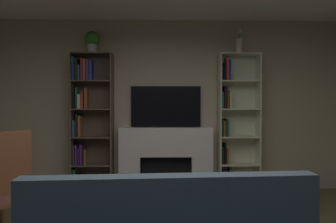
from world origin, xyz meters
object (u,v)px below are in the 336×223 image
Objects in this scene: bookshelf_left at (88,118)px; potted_plant at (92,41)px; fireplace at (166,158)px; vase_with_flowers at (239,44)px; tv at (166,107)px; bookshelf_right at (234,125)px.

bookshelf_left is 6.40× the size of potted_plant.
vase_with_flowers is (1.16, -0.03, 1.80)m from fireplace.
tv reaches higher than fireplace.
bookshelf_left reaches higher than tv.
fireplace is at bearing -179.64° from bookshelf_right.
potted_plant is at bearing 179.98° from vase_with_flowers.
vase_with_flowers is at bearing -28.38° from bookshelf_right.
potted_plant reaches higher than bookshelf_left.
tv is 1.53m from vase_with_flowers.
fireplace is 1.20m from bookshelf_right.
bookshelf_left and bookshelf_right have the same top height.
potted_plant is 0.86× the size of vase_with_flowers.
potted_plant is (-1.16, -0.12, 1.04)m from tv.
tv is at bearing 5.90° from potted_plant.
fireplace is 2.19m from potted_plant.
fireplace is 1.39m from bookshelf_left.
tv is at bearing 3.69° from bookshelf_left.
vase_with_flowers reaches higher than fireplace.
tv is 1.25m from bookshelf_left.
fireplace is 1.42× the size of tv.
fireplace is at bearing -90.00° from tv.
fireplace is 3.98× the size of vase_with_flowers.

